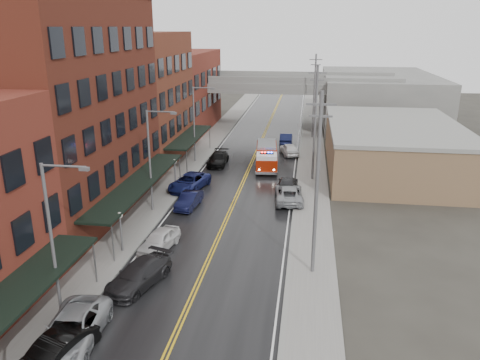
{
  "coord_description": "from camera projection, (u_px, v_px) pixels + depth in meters",
  "views": [
    {
      "loc": [
        6.45,
        -12.98,
        15.56
      ],
      "look_at": [
        0.9,
        24.85,
        3.0
      ],
      "focal_mm": 35.0,
      "sensor_mm": 36.0,
      "label": 1
    }
  ],
  "objects": [
    {
      "name": "parked_car_right_0",
      "position": [
        289.0,
        194.0,
        43.53
      ],
      "size": [
        3.01,
        5.7,
        1.53
      ],
      "primitive_type": "imported",
      "rotation": [
        0.0,
        0.0,
        3.23
      ],
      "color": "gray",
      "rests_on": "ground"
    },
    {
      "name": "parked_car_right_3",
      "position": [
        286.0,
        139.0,
        64.92
      ],
      "size": [
        1.69,
        4.73,
        1.55
      ],
      "primitive_type": "imported",
      "rotation": [
        0.0,
        0.0,
        3.15
      ],
      "color": "black",
      "rests_on": "ground"
    },
    {
      "name": "parked_car_left_3",
      "position": [
        139.0,
        275.0,
        29.31
      ],
      "size": [
        3.58,
        5.63,
        1.52
      ],
      "primitive_type": "imported",
      "rotation": [
        0.0,
        0.0,
        -0.3
      ],
      "color": "black",
      "rests_on": "ground"
    },
    {
      "name": "globe_lamp_1",
      "position": [
        120.0,
        223.0,
        33.15
      ],
      "size": [
        0.44,
        0.44,
        3.12
      ],
      "color": "#59595B",
      "rests_on": "ground"
    },
    {
      "name": "street_lamp_0",
      "position": [
        55.0,
        233.0,
        24.75
      ],
      "size": [
        2.64,
        0.22,
        9.0
      ],
      "color": "#59595B",
      "rests_on": "ground"
    },
    {
      "name": "brick_building_b",
      "position": [
        67.0,
        110.0,
        38.6
      ],
      "size": [
        9.0,
        20.0,
        18.0
      ],
      "primitive_type": "cube",
      "color": "#4C1F14",
      "rests_on": "ground"
    },
    {
      "name": "street_lamp_2",
      "position": [
        196.0,
        120.0,
        54.84
      ],
      "size": [
        2.64,
        0.22,
        9.0
      ],
      "color": "#59595B",
      "rests_on": "ground"
    },
    {
      "name": "road",
      "position": [
        239.0,
        192.0,
        46.15
      ],
      "size": [
        11.0,
        160.0,
        0.02
      ],
      "primitive_type": "cube",
      "color": "black",
      "rests_on": "ground"
    },
    {
      "name": "parked_car_left_1",
      "position": [
        54.0,
        353.0,
        22.25
      ],
      "size": [
        2.94,
        4.93,
        1.53
      ],
      "primitive_type": "imported",
      "rotation": [
        0.0,
        0.0,
        -0.3
      ],
      "color": "black",
      "rests_on": "ground"
    },
    {
      "name": "overpass",
      "position": [
        268.0,
        90.0,
        74.36
      ],
      "size": [
        40.0,
        10.0,
        7.5
      ],
      "color": "slate",
      "rests_on": "ground"
    },
    {
      "name": "sidewalk_left",
      "position": [
        167.0,
        188.0,
        47.13
      ],
      "size": [
        3.0,
        160.0,
        0.15
      ],
      "primitive_type": "cube",
      "color": "slate",
      "rests_on": "ground"
    },
    {
      "name": "utility_pole_0",
      "position": [
        317.0,
        183.0,
        29.09
      ],
      "size": [
        1.8,
        0.24,
        12.0
      ],
      "color": "#59595B",
      "rests_on": "ground"
    },
    {
      "name": "tan_building",
      "position": [
        392.0,
        149.0,
        52.57
      ],
      "size": [
        14.0,
        22.0,
        5.0
      ],
      "primitive_type": "cube",
      "color": "olive",
      "rests_on": "ground"
    },
    {
      "name": "brick_building_far",
      "position": [
        180.0,
        92.0,
        72.43
      ],
      "size": [
        9.0,
        20.0,
        12.0
      ],
      "primitive_type": "cube",
      "color": "maroon",
      "rests_on": "ground"
    },
    {
      "name": "curb_right",
      "position": [
        296.0,
        194.0,
        45.35
      ],
      "size": [
        0.3,
        160.0,
        0.15
      ],
      "primitive_type": "cube",
      "color": "gray",
      "rests_on": "ground"
    },
    {
      "name": "parked_car_right_2",
      "position": [
        289.0,
        149.0,
        59.37
      ],
      "size": [
        2.93,
        4.78,
        1.52
      ],
      "primitive_type": "imported",
      "rotation": [
        0.0,
        0.0,
        3.41
      ],
      "color": "silver",
      "rests_on": "ground"
    },
    {
      "name": "parked_car_right_1",
      "position": [
        287.0,
        184.0,
        46.56
      ],
      "size": [
        2.06,
        4.76,
        1.37
      ],
      "primitive_type": "imported",
      "rotation": [
        0.0,
        0.0,
        3.11
      ],
      "color": "black",
      "rests_on": "ground"
    },
    {
      "name": "parked_car_left_4",
      "position": [
        159.0,
        240.0,
        34.12
      ],
      "size": [
        2.53,
        4.57,
        1.47
      ],
      "primitive_type": "imported",
      "rotation": [
        0.0,
        0.0,
        -0.19
      ],
      "color": "silver",
      "rests_on": "ground"
    },
    {
      "name": "parked_car_left_7",
      "position": [
        218.0,
        159.0,
        55.1
      ],
      "size": [
        2.06,
        5.04,
        1.46
      ],
      "primitive_type": "imported",
      "rotation": [
        0.0,
        0.0,
        0.0
      ],
      "color": "black",
      "rests_on": "ground"
    },
    {
      "name": "globe_lamp_2",
      "position": [
        175.0,
        167.0,
        46.31
      ],
      "size": [
        0.44,
        0.44,
        3.12
      ],
      "color": "#59595B",
      "rests_on": "ground"
    },
    {
      "name": "curb_left",
      "position": [
        183.0,
        189.0,
        46.91
      ],
      "size": [
        0.3,
        160.0,
        0.15
      ],
      "primitive_type": "cube",
      "color": "gray",
      "rests_on": "ground"
    },
    {
      "name": "parked_car_left_5",
      "position": [
        189.0,
        200.0,
        42.13
      ],
      "size": [
        1.84,
        4.27,
        1.37
      ],
      "primitive_type": "imported",
      "rotation": [
        0.0,
        0.0,
        -0.1
      ],
      "color": "black",
      "rests_on": "ground"
    },
    {
      "name": "utility_pole_2",
      "position": [
        314.0,
        95.0,
        66.69
      ],
      "size": [
        1.8,
        0.24,
        12.0
      ],
      "color": "#59595B",
      "rests_on": "ground"
    },
    {
      "name": "utility_pole_1",
      "position": [
        315.0,
        122.0,
        47.89
      ],
      "size": [
        1.8,
        0.24,
        12.0
      ],
      "color": "#59595B",
      "rests_on": "ground"
    },
    {
      "name": "awning_2",
      "position": [
        190.0,
        137.0,
        56.12
      ],
      "size": [
        2.6,
        13.0,
        3.09
      ],
      "color": "black",
      "rests_on": "ground"
    },
    {
      "name": "street_lamp_1",
      "position": [
        152.0,
        155.0,
        39.8
      ],
      "size": [
        2.64,
        0.22,
        9.0
      ],
      "color": "#59595B",
      "rests_on": "ground"
    },
    {
      "name": "awning_1",
      "position": [
        139.0,
        182.0,
        39.67
      ],
      "size": [
        2.6,
        18.0,
        3.09
      ],
      "color": "black",
      "rests_on": "ground"
    },
    {
      "name": "fire_truck",
      "position": [
        267.0,
        156.0,
        53.72
      ],
      "size": [
        3.52,
        7.58,
        2.7
      ],
      "rotation": [
        0.0,
        0.0,
        0.09
      ],
      "color": "maroon",
      "rests_on": "ground"
    },
    {
      "name": "parked_car_left_6",
      "position": [
        189.0,
        182.0,
        46.74
      ],
      "size": [
        3.8,
        6.05,
        1.56
      ],
      "primitive_type": "imported",
      "rotation": [
        0.0,
        0.0,
        -0.23
      ],
      "color": "navy",
      "rests_on": "ground"
    },
    {
      "name": "brick_building_c",
      "position": [
        141.0,
        98.0,
        55.51
      ],
      "size": [
        9.0,
        15.0,
        15.0
      ],
      "primitive_type": "cube",
      "color": "#5E2E1C",
      "rests_on": "ground"
    },
    {
      "name": "parked_car_left_2",
      "position": [
        72.0,
        330.0,
        23.84
      ],
      "size": [
        3.27,
        6.13,
        1.64
      ],
      "primitive_type": "imported",
      "rotation": [
        0.0,
        0.0,
        0.1
      ],
      "color": "gray",
      "rests_on": "ground"
    },
    {
      "name": "sidewalk_right",
      "position": [
        313.0,
        195.0,
        45.12
      ],
      "size": [
        3.0,
        160.0,
        0.15
      ],
      "primitive_type": "cube",
      "color": "slate",
      "rests_on": "ground"
    },
    {
      "name": "right_far_block",
      "position": [
        377.0,
        98.0,
        80.02
      ],
      "size": [
        18.0,
        30.0,
        8.0
      ],
      "primitive_type": "cube",
      "color": "slate",
      "rests_on": "ground"
    }
  ]
}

